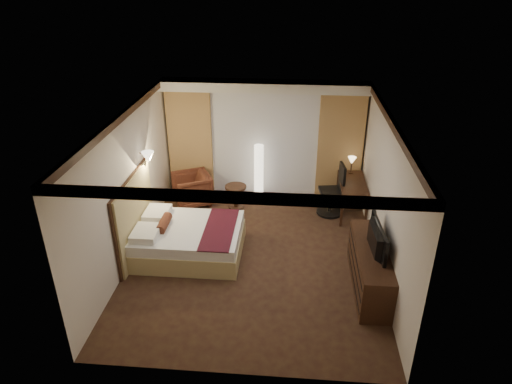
# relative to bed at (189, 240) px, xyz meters

# --- Properties ---
(floor) EXTENTS (4.50, 5.50, 0.01)m
(floor) POSITION_rel_bed_xyz_m (1.22, -0.00, -0.28)
(floor) COLOR #321913
(floor) RESTS_ON ground
(ceiling) EXTENTS (4.50, 5.50, 0.01)m
(ceiling) POSITION_rel_bed_xyz_m (1.22, -0.00, 2.42)
(ceiling) COLOR white
(ceiling) RESTS_ON back_wall
(back_wall) EXTENTS (4.50, 0.02, 2.70)m
(back_wall) POSITION_rel_bed_xyz_m (1.22, 2.75, 1.07)
(back_wall) COLOR beige
(back_wall) RESTS_ON floor
(left_wall) EXTENTS (0.02, 5.50, 2.70)m
(left_wall) POSITION_rel_bed_xyz_m (-1.03, -0.00, 1.07)
(left_wall) COLOR beige
(left_wall) RESTS_ON floor
(right_wall) EXTENTS (0.02, 5.50, 2.70)m
(right_wall) POSITION_rel_bed_xyz_m (3.47, -0.00, 1.07)
(right_wall) COLOR beige
(right_wall) RESTS_ON floor
(crown_molding) EXTENTS (4.50, 5.50, 0.12)m
(crown_molding) POSITION_rel_bed_xyz_m (1.22, -0.00, 2.36)
(crown_molding) COLOR black
(crown_molding) RESTS_ON ceiling
(soffit) EXTENTS (4.50, 0.50, 0.20)m
(soffit) POSITION_rel_bed_xyz_m (1.22, 2.50, 2.32)
(soffit) COLOR white
(soffit) RESTS_ON ceiling
(curtain_sheer) EXTENTS (2.48, 0.04, 2.45)m
(curtain_sheer) POSITION_rel_bed_xyz_m (1.22, 2.67, 0.97)
(curtain_sheer) COLOR silver
(curtain_sheer) RESTS_ON back_wall
(curtain_left_drape) EXTENTS (1.00, 0.14, 2.45)m
(curtain_left_drape) POSITION_rel_bed_xyz_m (-0.48, 2.61, 0.97)
(curtain_left_drape) COLOR tan
(curtain_left_drape) RESTS_ON back_wall
(curtain_right_drape) EXTENTS (1.00, 0.14, 2.45)m
(curtain_right_drape) POSITION_rel_bed_xyz_m (2.92, 2.61, 0.97)
(curtain_right_drape) COLOR tan
(curtain_right_drape) RESTS_ON back_wall
(wall_sconce) EXTENTS (0.24, 0.24, 0.24)m
(wall_sconce) POSITION_rel_bed_xyz_m (-0.87, 0.76, 1.34)
(wall_sconce) COLOR white
(wall_sconce) RESTS_ON left_wall
(bed) EXTENTS (1.94, 1.52, 0.57)m
(bed) POSITION_rel_bed_xyz_m (0.00, 0.00, 0.00)
(bed) COLOR white
(bed) RESTS_ON floor
(headboard) EXTENTS (0.12, 1.82, 1.50)m
(headboard) POSITION_rel_bed_xyz_m (-0.98, 0.00, 0.47)
(headboard) COLOR tan
(headboard) RESTS_ON floor
(armchair) EXTENTS (1.00, 1.02, 0.80)m
(armchair) POSITION_rel_bed_xyz_m (-0.37, 1.99, 0.12)
(armchair) COLOR #481F15
(armchair) RESTS_ON floor
(side_table) EXTENTS (0.48, 0.48, 0.53)m
(side_table) POSITION_rel_bed_xyz_m (0.64, 1.89, -0.02)
(side_table) COLOR black
(side_table) RESTS_ON floor
(floor_lamp) EXTENTS (0.28, 0.28, 1.34)m
(floor_lamp) POSITION_rel_bed_xyz_m (1.12, 2.34, 0.39)
(floor_lamp) COLOR white
(floor_lamp) RESTS_ON floor
(desk) EXTENTS (0.55, 1.25, 0.75)m
(desk) POSITION_rel_bed_xyz_m (3.17, 1.83, 0.09)
(desk) COLOR black
(desk) RESTS_ON floor
(desk_lamp) EXTENTS (0.18, 0.18, 0.34)m
(desk_lamp) POSITION_rel_bed_xyz_m (3.17, 2.31, 0.64)
(desk_lamp) COLOR #FFD899
(desk_lamp) RESTS_ON desk
(office_chair) EXTENTS (0.63, 0.63, 1.16)m
(office_chair) POSITION_rel_bed_xyz_m (2.72, 1.78, 0.29)
(office_chair) COLOR black
(office_chair) RESTS_ON floor
(dresser) EXTENTS (0.50, 1.92, 0.75)m
(dresser) POSITION_rel_bed_xyz_m (3.22, -0.71, 0.09)
(dresser) COLOR black
(dresser) RESTS_ON floor
(television) EXTENTS (0.67, 1.09, 0.14)m
(television) POSITION_rel_bed_xyz_m (3.19, -0.71, 0.77)
(television) COLOR black
(television) RESTS_ON dresser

